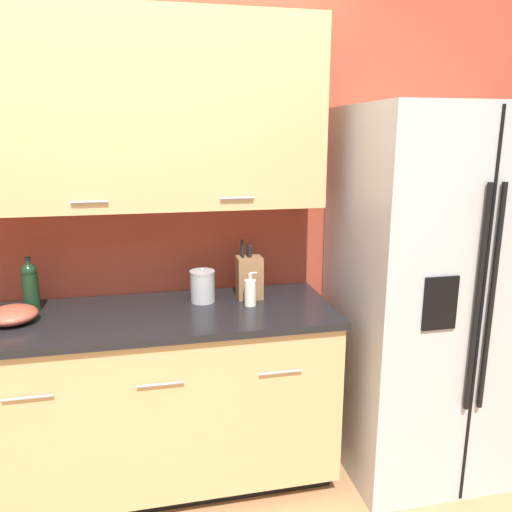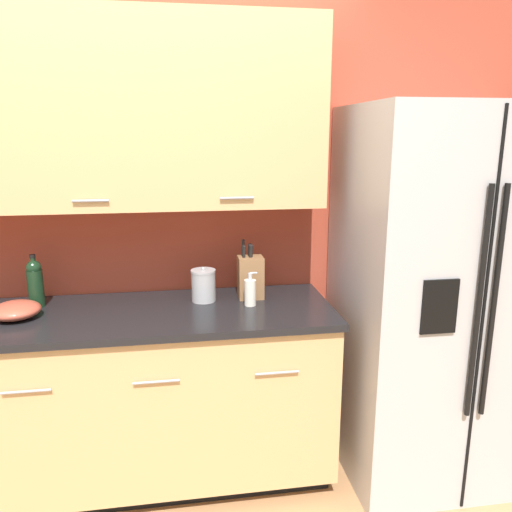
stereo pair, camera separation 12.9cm
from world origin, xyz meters
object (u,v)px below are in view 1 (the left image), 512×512
at_px(steel_canister, 203,286).
at_px(mixing_bowl, 12,315).
at_px(refrigerator, 432,294).
at_px(wine_bottle, 31,286).
at_px(soap_dispenser, 250,292).
at_px(knife_block, 249,277).

height_order(steel_canister, mixing_bowl, steel_canister).
bearing_deg(mixing_bowl, refrigerator, -1.91).
height_order(wine_bottle, mixing_bowl, wine_bottle).
xyz_separation_m(wine_bottle, steel_canister, (0.82, -0.04, -0.04)).
bearing_deg(steel_canister, wine_bottle, 176.93).
height_order(wine_bottle, soap_dispenser, wine_bottle).
xyz_separation_m(steel_canister, mixing_bowl, (-0.87, -0.12, -0.04)).
xyz_separation_m(knife_block, mixing_bowl, (-1.11, -0.13, -0.07)).
bearing_deg(mixing_bowl, steel_canister, 7.57).
bearing_deg(knife_block, mixing_bowl, -173.26).
relative_size(soap_dispenser, steel_canister, 0.96).
height_order(refrigerator, wine_bottle, refrigerator).
bearing_deg(refrigerator, wine_bottle, 173.47).
relative_size(refrigerator, knife_block, 6.15).
relative_size(wine_bottle, steel_canister, 1.47).
distance_m(refrigerator, mixing_bowl, 2.05).
relative_size(soap_dispenser, mixing_bowl, 0.77).
relative_size(refrigerator, wine_bottle, 7.18).
height_order(refrigerator, mixing_bowl, refrigerator).
bearing_deg(steel_canister, refrigerator, -8.90).
xyz_separation_m(refrigerator, mixing_bowl, (-2.05, 0.07, 0.02)).
bearing_deg(knife_block, wine_bottle, 178.49).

